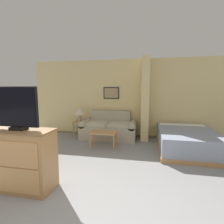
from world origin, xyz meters
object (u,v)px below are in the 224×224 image
tv_dresser (21,160)px  bed (186,140)px  coffee_table (104,134)px  tv (17,109)px  table_lamp (80,112)px  couch (109,129)px

tv_dresser → bed: 3.92m
coffee_table → bed: 2.23m
tv_dresser → tv: (0.00, 0.00, 0.82)m
coffee_table → tv_dresser: tv_dresser is taller
table_lamp → couch: bearing=-1.6°
coffee_table → table_lamp: 1.50m
tv → couch: bearing=76.5°
tv_dresser → bed: (3.02, 2.49, -0.22)m
bed → couch: bearing=164.4°
coffee_table → tv: 2.53m
coffee_table → couch: bearing=93.6°
tv → bed: 4.05m
coffee_table → tv_dresser: (-0.81, -2.21, 0.10)m
table_lamp → bed: bearing=-11.4°
coffee_table → tv: (-0.81, -2.21, 0.92)m
tv → bed: (3.02, 2.49, -1.04)m
table_lamp → bed: size_ratio=0.24×
couch → table_lamp: size_ratio=3.65×
couch → table_lamp: table_lamp is taller
couch → coffee_table: size_ratio=2.45×
couch → tv_dresser: size_ratio=1.66×
couch → tv_dresser: tv_dresser is taller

